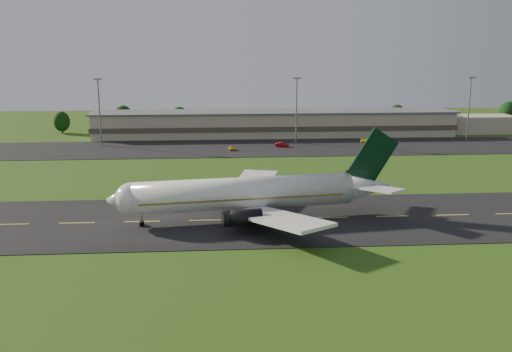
{
  "coord_description": "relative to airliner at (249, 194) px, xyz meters",
  "views": [
    {
      "loc": [
        -20.16,
        -95.07,
        29.45
      ],
      "look_at": [
        -12.74,
        8.0,
        6.0
      ],
      "focal_mm": 40.0,
      "sensor_mm": 36.0,
      "label": 1
    }
  ],
  "objects": [
    {
      "name": "taxiway",
      "position": [
        14.55,
        -0.11,
        -4.61
      ],
      "size": [
        220.0,
        30.0,
        0.1
      ],
      "primitive_type": "cube",
      "color": "black",
      "rests_on": "ground"
    },
    {
      "name": "ground",
      "position": [
        14.55,
        -0.11,
        -4.66
      ],
      "size": [
        360.0,
        360.0,
        0.0
      ],
      "primitive_type": "plane",
      "color": "#264411",
      "rests_on": "ground"
    },
    {
      "name": "light_mast_centre",
      "position": [
        19.55,
        79.89,
        8.08
      ],
      "size": [
        2.4,
        1.2,
        20.35
      ],
      "color": "gray",
      "rests_on": "ground"
    },
    {
      "name": "service_vehicle_b",
      "position": [
        14.35,
        72.83,
        -3.89
      ],
      "size": [
        4.34,
        2.55,
        1.35
      ],
      "primitive_type": "imported",
      "rotation": [
        0.0,
        0.0,
        1.28
      ],
      "color": "#950909",
      "rests_on": "apron"
    },
    {
      "name": "service_vehicle_c",
      "position": [
        39.64,
        65.98,
        -3.82
      ],
      "size": [
        3.69,
        5.76,
        1.48
      ],
      "primitive_type": "imported",
      "rotation": [
        0.0,
        0.0,
        -0.25
      ],
      "color": "silver",
      "rests_on": "apron"
    },
    {
      "name": "apron",
      "position": [
        14.55,
        71.89,
        -4.61
      ],
      "size": [
        260.0,
        30.0,
        0.1
      ],
      "primitive_type": "cube",
      "color": "black",
      "rests_on": "ground"
    },
    {
      "name": "light_mast_east",
      "position": [
        74.55,
        79.89,
        8.08
      ],
      "size": [
        2.4,
        1.2,
        20.35
      ],
      "color": "gray",
      "rests_on": "ground"
    },
    {
      "name": "terminal",
      "position": [
        20.95,
        96.07,
        -0.67
      ],
      "size": [
        145.0,
        16.0,
        8.4
      ],
      "color": "#C3B295",
      "rests_on": "ground"
    },
    {
      "name": "airliner",
      "position": [
        0.0,
        0.0,
        0.0
      ],
      "size": [
        51.15,
        41.81,
        15.57
      ],
      "rotation": [
        0.0,
        0.0,
        0.13
      ],
      "color": "white",
      "rests_on": "ground"
    },
    {
      "name": "tree_line",
      "position": [
        49.8,
        105.94,
        0.26
      ],
      "size": [
        194.47,
        8.04,
        10.09
      ],
      "color": "black",
      "rests_on": "ground"
    },
    {
      "name": "service_vehicle_a",
      "position": [
        -1.04,
        68.39,
        -3.96
      ],
      "size": [
        1.84,
        3.67,
        1.2
      ],
      "primitive_type": "imported",
      "rotation": [
        0.0,
        0.0,
        0.12
      ],
      "color": "#CB9B0B",
      "rests_on": "apron"
    },
    {
      "name": "light_mast_west",
      "position": [
        -40.45,
        79.89,
        8.08
      ],
      "size": [
        2.4,
        1.2,
        20.35
      ],
      "color": "gray",
      "rests_on": "ground"
    },
    {
      "name": "service_vehicle_d",
      "position": [
        41.79,
        77.05,
        -3.87
      ],
      "size": [
        4.91,
        4.58,
        1.39
      ],
      "primitive_type": "imported",
      "rotation": [
        0.0,
        0.0,
        0.87
      ],
      "color": "gold",
      "rests_on": "apron"
    }
  ]
}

